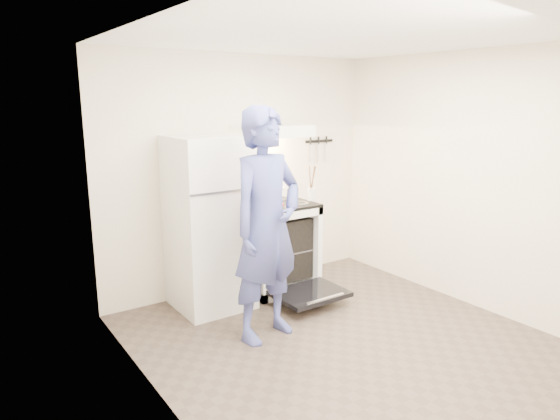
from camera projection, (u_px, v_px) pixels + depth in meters
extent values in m
plane|color=#4A3D33|center=(352.00, 346.00, 4.21)|extent=(3.60, 3.60, 0.00)
cube|color=beige|center=(242.00, 173.00, 5.38)|extent=(3.20, 0.02, 2.50)
cube|color=white|center=(209.00, 223.00, 4.87)|extent=(0.70, 0.70, 1.70)
cube|color=white|center=(277.00, 247.00, 5.42)|extent=(0.76, 0.65, 0.92)
cube|color=black|center=(276.00, 205.00, 5.32)|extent=(0.76, 0.65, 0.03)
cube|color=white|center=(262.00, 190.00, 5.52)|extent=(0.76, 0.07, 0.20)
cube|color=black|center=(310.00, 293.00, 5.02)|extent=(0.70, 0.54, 0.04)
cube|color=slate|center=(277.00, 249.00, 5.43)|extent=(0.60, 0.52, 0.01)
cube|color=white|center=(272.00, 131.00, 5.21)|extent=(0.76, 0.50, 0.12)
cube|color=black|center=(319.00, 141.00, 5.88)|extent=(0.40, 0.02, 0.03)
cylinder|color=#83614A|center=(279.00, 245.00, 5.53)|extent=(0.29, 0.29, 0.02)
cylinder|color=silver|center=(312.00, 194.00, 5.31)|extent=(0.10, 0.10, 0.13)
imported|color=navy|center=(267.00, 226.00, 4.20)|extent=(0.81, 0.61, 1.99)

